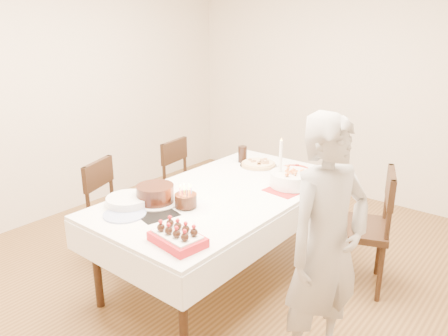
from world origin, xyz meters
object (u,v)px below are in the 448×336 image
Objects in this scene: dining_table at (224,233)px; strawberry_box at (178,237)px; cola_glass at (243,154)px; layer_cake at (155,194)px; chair_left_savory at (190,185)px; pasta_bowl at (291,179)px; person at (326,248)px; chair_right_savory at (357,228)px; pizza_pepperoni at (295,171)px; birthday_cake at (186,196)px; chair_left_dessert at (121,213)px; pizza_white at (258,164)px; taper_candle at (280,162)px.

dining_table is 6.33× the size of strawberry_box.
cola_glass reaches higher than layer_cake.
chair_left_savory is 2.58× the size of pasta_bowl.
strawberry_box is at bearing -91.73° from pasta_bowl.
person is 0.89m from strawberry_box.
cola_glass is at bearing 94.31° from layer_cake.
chair_right_savory is 6.35× the size of cola_glass.
pizza_pepperoni is (1.06, 0.25, 0.32)m from chair_left_savory.
pizza_pepperoni is 0.87× the size of pasta_bowl.
cola_glass is (-1.25, 0.16, 0.33)m from chair_right_savory.
birthday_cake is 0.48× the size of strawberry_box.
person is (1.93, -0.89, 0.34)m from chair_left_savory.
person is at bearing 160.15° from chair_left_dessert.
chair_left_savory is at bearing 120.63° from layer_cake.
pasta_bowl reaches higher than dining_table.
dining_table is 2.35× the size of chair_left_savory.
chair_right_savory is at bearing -7.64° from pizza_white.
taper_candle is (0.28, 0.39, 0.58)m from dining_table.
taper_candle is at bearing 65.07° from person.
pasta_bowl is at bearing 25.31° from taper_candle.
chair_left_dessert is 2.61× the size of layer_cake.
person is at bearing -41.52° from pizza_white.
cola_glass reaches higher than pizza_pepperoni.
dining_table is at bearing 110.86° from strawberry_box.
dining_table is 0.91m from cola_glass.
taper_candle is 2.62× the size of cola_glass.
chair_left_savory reaches higher than layer_cake.
cola_glass is (0.50, 0.22, 0.37)m from chair_left_savory.
chair_left_dessert is (0.02, -0.90, 0.01)m from chair_left_savory.
birthday_cake reaches higher than chair_left_savory.
pasta_bowl is 1.12m from layer_cake.
chair_left_savory is (-0.84, 0.49, 0.08)m from dining_table.
chair_left_dessert is 5.93× the size of cola_glass.
pizza_pepperoni is at bearing 93.77° from strawberry_box.
birthday_cake is (-1.11, -0.02, 0.04)m from person.
pizza_pepperoni is 1.32m from layer_cake.
strawberry_box is (-0.58, -1.40, 0.29)m from chair_right_savory.
cola_glass reaches higher than pizza_white.
dining_table is 2.15× the size of chair_right_savory.
chair_right_savory is 2.79× the size of layer_cake.
birthday_cake is (0.23, 0.08, 0.02)m from layer_cake.
chair_left_savory is 1.80m from strawberry_box.
layer_cake reaches higher than pasta_bowl.
chair_right_savory is 1.30m from cola_glass.
taper_candle reaches higher than birthday_cake.
pizza_pepperoni is (1.03, 1.14, 0.31)m from chair_left_dessert.
pizza_pepperoni is at bearing 56.75° from person.
pizza_white is at bearing -173.03° from pizza_pepperoni.
dining_table is 0.72m from layer_cake.
layer_cake is at bearing 148.88° from strawberry_box.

